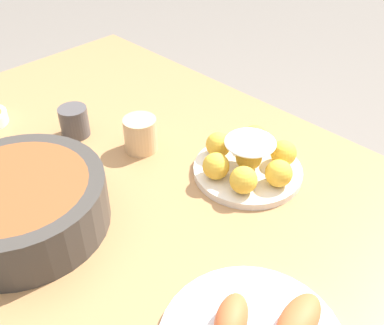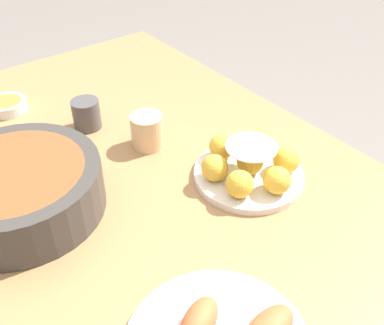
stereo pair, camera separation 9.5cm
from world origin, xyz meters
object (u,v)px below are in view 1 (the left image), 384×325
object	(u,v)px
cup_near	(141,134)
cup_far	(74,122)
cake_plate	(249,161)
dining_table	(139,211)
serving_bowl	(20,203)

from	to	relation	value
cup_near	cup_far	size ratio (longest dim) A/B	1.09
cake_plate	cup_far	xyz separation A→B (m)	(0.40, 0.18, 0.00)
dining_table	cup_near	world-z (taller)	cup_near
serving_bowl	cup_near	world-z (taller)	serving_bowl
dining_table	cup_near	size ratio (longest dim) A/B	17.16
dining_table	serving_bowl	bearing A→B (deg)	77.77
cup_near	cup_far	world-z (taller)	cup_near
dining_table	serving_bowl	world-z (taller)	serving_bowl
dining_table	cake_plate	distance (m)	0.28
serving_bowl	cup_near	distance (m)	0.32
dining_table	serving_bowl	distance (m)	0.28
dining_table	cup_far	size ratio (longest dim) A/B	18.74
serving_bowl	dining_table	bearing A→B (deg)	-102.23
dining_table	cup_far	xyz separation A→B (m)	(0.24, -0.01, 0.13)
dining_table	cup_far	world-z (taller)	cup_far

